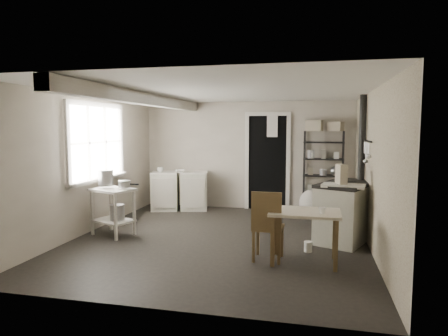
% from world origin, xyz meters
% --- Properties ---
extents(floor, '(5.00, 5.00, 0.00)m').
position_xyz_m(floor, '(0.00, 0.00, 0.00)').
color(floor, black).
rests_on(floor, ground).
extents(ceiling, '(5.00, 5.00, 0.00)m').
position_xyz_m(ceiling, '(0.00, 0.00, 2.30)').
color(ceiling, white).
rests_on(ceiling, wall_back).
extents(wall_back, '(4.50, 0.02, 2.30)m').
position_xyz_m(wall_back, '(0.00, 2.50, 1.15)').
color(wall_back, '#BCB1A1').
rests_on(wall_back, ground).
extents(wall_front, '(4.50, 0.02, 2.30)m').
position_xyz_m(wall_front, '(0.00, -2.50, 1.15)').
color(wall_front, '#BCB1A1').
rests_on(wall_front, ground).
extents(wall_left, '(0.02, 5.00, 2.30)m').
position_xyz_m(wall_left, '(-2.25, 0.00, 1.15)').
color(wall_left, '#BCB1A1').
rests_on(wall_left, ground).
extents(wall_right, '(0.02, 5.00, 2.30)m').
position_xyz_m(wall_right, '(2.25, 0.00, 1.15)').
color(wall_right, '#BCB1A1').
rests_on(wall_right, ground).
extents(window, '(0.12, 1.76, 1.28)m').
position_xyz_m(window, '(-2.22, 0.20, 1.50)').
color(window, silver).
rests_on(window, wall_left).
extents(doorway, '(0.96, 0.10, 2.08)m').
position_xyz_m(doorway, '(0.45, 2.47, 1.00)').
color(doorway, silver).
rests_on(doorway, ground).
extents(ceiling_beam, '(0.18, 5.00, 0.18)m').
position_xyz_m(ceiling_beam, '(-1.20, 0.00, 2.20)').
color(ceiling_beam, silver).
rests_on(ceiling_beam, ceiling).
extents(wallpaper_panel, '(0.01, 5.00, 2.30)m').
position_xyz_m(wallpaper_panel, '(2.24, 0.00, 1.15)').
color(wallpaper_panel, '#B7AD95').
rests_on(wallpaper_panel, wall_right).
extents(utensil_rail, '(0.06, 1.20, 0.44)m').
position_xyz_m(utensil_rail, '(2.19, 0.60, 1.55)').
color(utensil_rail, '#AAAAAD').
rests_on(utensil_rail, wall_right).
extents(prep_table, '(0.80, 0.70, 0.77)m').
position_xyz_m(prep_table, '(-1.76, -0.14, 0.40)').
color(prep_table, silver).
rests_on(prep_table, ground).
extents(stockpot, '(0.29, 0.29, 0.26)m').
position_xyz_m(stockpot, '(-1.87, -0.14, 0.94)').
color(stockpot, '#AAAAAD').
rests_on(stockpot, prep_table).
extents(saucepan, '(0.23, 0.23, 0.11)m').
position_xyz_m(saucepan, '(-1.54, -0.13, 0.85)').
color(saucepan, '#AAAAAD').
rests_on(saucepan, prep_table).
extents(bucket, '(0.29, 0.29, 0.26)m').
position_xyz_m(bucket, '(-1.67, -0.16, 0.39)').
color(bucket, '#AAAAAD').
rests_on(bucket, prep_table).
extents(base_cabinets, '(1.33, 0.82, 0.81)m').
position_xyz_m(base_cabinets, '(-1.37, 2.03, 0.46)').
color(base_cabinets, beige).
rests_on(base_cabinets, ground).
extents(mixing_bowl, '(0.38, 0.38, 0.07)m').
position_xyz_m(mixing_bowl, '(-1.33, 1.95, 0.96)').
color(mixing_bowl, white).
rests_on(mixing_bowl, base_cabinets).
extents(counter_cup, '(0.13, 0.13, 0.10)m').
position_xyz_m(counter_cup, '(-1.75, 1.90, 0.97)').
color(counter_cup, white).
rests_on(counter_cup, base_cabinets).
extents(shelf_rack, '(0.80, 0.33, 1.69)m').
position_xyz_m(shelf_rack, '(1.61, 2.31, 0.95)').
color(shelf_rack, black).
rests_on(shelf_rack, ground).
extents(shelf_jar, '(0.10, 0.10, 0.18)m').
position_xyz_m(shelf_jar, '(1.36, 2.28, 1.36)').
color(shelf_jar, white).
rests_on(shelf_jar, shelf_rack).
extents(storage_box_a, '(0.36, 0.33, 0.21)m').
position_xyz_m(storage_box_a, '(1.41, 2.31, 2.01)').
color(storage_box_a, beige).
rests_on(storage_box_a, shelf_rack).
extents(storage_box_b, '(0.35, 0.34, 0.18)m').
position_xyz_m(storage_box_b, '(1.82, 2.33, 1.99)').
color(storage_box_b, beige).
rests_on(storage_box_b, shelf_rack).
extents(stove, '(1.05, 1.31, 0.91)m').
position_xyz_m(stove, '(1.92, 0.39, 0.44)').
color(stove, beige).
rests_on(stove, ground).
extents(stovepipe, '(0.14, 0.14, 1.51)m').
position_xyz_m(stovepipe, '(2.17, 0.78, 1.59)').
color(stovepipe, black).
rests_on(stovepipe, stove).
extents(side_ledge, '(0.66, 0.43, 0.93)m').
position_xyz_m(side_ledge, '(1.85, 0.01, 0.43)').
color(side_ledge, silver).
rests_on(side_ledge, ground).
extents(oats_box, '(0.17, 0.22, 0.28)m').
position_xyz_m(oats_box, '(1.82, 0.04, 1.01)').
color(oats_box, beige).
rests_on(oats_box, side_ledge).
extents(work_table, '(0.90, 0.64, 0.68)m').
position_xyz_m(work_table, '(1.33, -0.81, 0.38)').
color(work_table, beige).
rests_on(work_table, ground).
extents(table_cup, '(0.12, 0.12, 0.08)m').
position_xyz_m(table_cup, '(1.54, -0.93, 0.80)').
color(table_cup, white).
rests_on(table_cup, work_table).
extents(chair, '(0.40, 0.42, 0.94)m').
position_xyz_m(chair, '(0.85, -0.80, 0.48)').
color(chair, brown).
rests_on(chair, ground).
extents(flour_sack, '(0.46, 0.39, 0.53)m').
position_xyz_m(flour_sack, '(1.37, 1.99, 0.24)').
color(flour_sack, beige).
rests_on(flour_sack, ground).
extents(floor_crock, '(0.13, 0.13, 0.15)m').
position_xyz_m(floor_crock, '(1.37, -0.34, 0.07)').
color(floor_crock, white).
rests_on(floor_crock, ground).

